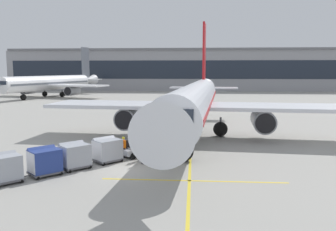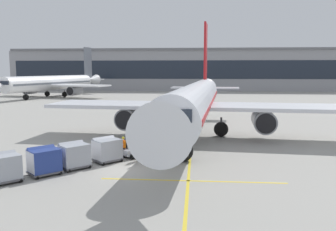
{
  "view_description": "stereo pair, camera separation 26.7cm",
  "coord_description": "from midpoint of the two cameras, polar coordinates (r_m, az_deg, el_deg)",
  "views": [
    {
      "loc": [
        4.72,
        -23.78,
        7.12
      ],
      "look_at": [
        2.52,
        6.32,
        3.14
      ],
      "focal_mm": 37.35,
      "sensor_mm": 36.0,
      "label": 1
    },
    {
      "loc": [
        4.99,
        -23.76,
        7.12
      ],
      "look_at": [
        2.52,
        6.32,
        3.14
      ],
      "focal_mm": 37.35,
      "sensor_mm": 36.0,
      "label": 2
    }
  ],
  "objects": [
    {
      "name": "safety_cone_wingtip",
      "position": [
        34.92,
        -4.47,
        -3.79
      ],
      "size": [
        0.53,
        0.53,
        0.6
      ],
      "color": "black",
      "rests_on": "ground"
    },
    {
      "name": "terminal_building",
      "position": [
        126.51,
        9.32,
        7.37
      ],
      "size": [
        149.01,
        18.76,
        14.23
      ],
      "color": "#939399",
      "rests_on": "ground"
    },
    {
      "name": "baggage_cart_third",
      "position": [
        25.29,
        -19.3,
        -6.93
      ],
      "size": [
        2.54,
        2.55,
        1.91
      ],
      "color": "#515156",
      "rests_on": "ground"
    },
    {
      "name": "baggage_cart_second",
      "position": [
        26.26,
        -14.78,
        -6.22
      ],
      "size": [
        2.54,
        2.55,
        1.91
      ],
      "color": "#515156",
      "rests_on": "ground"
    },
    {
      "name": "belt_loader",
      "position": [
        29.42,
        -3.88,
        -4.8
      ],
      "size": [
        4.81,
        4.49,
        2.94
      ],
      "color": "#A3A8B2",
      "rests_on": "ground"
    },
    {
      "name": "baggage_cart_lead",
      "position": [
        27.54,
        -9.68,
        -5.44
      ],
      "size": [
        2.54,
        2.55,
        1.91
      ],
      "color": "#515156",
      "rests_on": "ground"
    },
    {
      "name": "distant_airplane",
      "position": [
        96.19,
        -18.14,
        5.04
      ],
      "size": [
        31.48,
        40.06,
        13.76
      ],
      "color": "white",
      "rests_on": "ground"
    },
    {
      "name": "ground_crew_by_loader",
      "position": [
        27.66,
        -4.34,
        -5.3
      ],
      "size": [
        0.3,
        0.56,
        1.74
      ],
      "color": "#333847",
      "rests_on": "ground"
    },
    {
      "name": "ground_plane",
      "position": [
        25.28,
        -6.66,
        -8.9
      ],
      "size": [
        600.0,
        600.0,
        0.0
      ],
      "primitive_type": "plane",
      "color": "#9E9B93"
    },
    {
      "name": "baggage_cart_fourth",
      "position": [
        24.54,
        -25.06,
        -7.65
      ],
      "size": [
        2.54,
        2.55,
        1.91
      ],
      "color": "#515156",
      "rests_on": "ground"
    },
    {
      "name": "ground_crew_by_carts",
      "position": [
        26.68,
        -3.91,
        -5.78
      ],
      "size": [
        0.37,
        0.53,
        1.74
      ],
      "color": "black",
      "rests_on": "ground"
    },
    {
      "name": "apron_guidance_line_lead_in",
      "position": [
        36.63,
        4.07,
        -3.72
      ],
      "size": [
        0.2,
        110.0,
        0.01
      ],
      "color": "yellow",
      "rests_on": "ground"
    },
    {
      "name": "apron_guidance_line_stop_bar",
      "position": [
        22.94,
        4.39,
        -10.59
      ],
      "size": [
        12.0,
        0.2,
        0.01
      ],
      "color": "yellow",
      "rests_on": "ground"
    },
    {
      "name": "safety_cone_engine_keepout",
      "position": [
        33.31,
        -7.17,
        -4.28
      ],
      "size": [
        0.64,
        0.64,
        0.72
      ],
      "color": "black",
      "rests_on": "ground"
    },
    {
      "name": "parked_airplane",
      "position": [
        36.81,
        4.68,
        2.24
      ],
      "size": [
        31.39,
        40.64,
        13.92
      ],
      "color": "silver",
      "rests_on": "ground"
    },
    {
      "name": "safety_cone_nose_mark",
      "position": [
        35.85,
        -4.17,
        -3.36
      ],
      "size": [
        0.68,
        0.68,
        0.77
      ],
      "color": "black",
      "rests_on": "ground"
    },
    {
      "name": "ground_crew_marshaller",
      "position": [
        28.61,
        -7.05,
        -4.91
      ],
      "size": [
        0.44,
        0.44,
        1.74
      ],
      "color": "black",
      "rests_on": "ground"
    }
  ]
}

